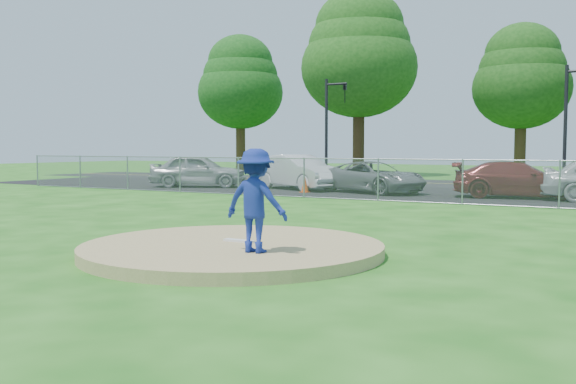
# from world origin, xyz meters

# --- Properties ---
(ground) EXTENTS (120.00, 120.00, 0.00)m
(ground) POSITION_xyz_m (0.00, 10.00, 0.00)
(ground) COLOR #1A5913
(ground) RESTS_ON ground
(pitchers_mound) EXTENTS (5.40, 5.40, 0.20)m
(pitchers_mound) POSITION_xyz_m (0.00, 0.00, 0.10)
(pitchers_mound) COLOR tan
(pitchers_mound) RESTS_ON ground
(pitching_rubber) EXTENTS (0.60, 0.15, 0.04)m
(pitching_rubber) POSITION_xyz_m (0.00, 0.20, 0.22)
(pitching_rubber) COLOR white
(pitching_rubber) RESTS_ON pitchers_mound
(chain_link_fence) EXTENTS (40.00, 0.06, 1.50)m
(chain_link_fence) POSITION_xyz_m (0.00, 12.00, 0.75)
(chain_link_fence) COLOR gray
(chain_link_fence) RESTS_ON ground
(parking_lot) EXTENTS (50.00, 8.00, 0.01)m
(parking_lot) POSITION_xyz_m (0.00, 16.50, 0.01)
(parking_lot) COLOR black
(parking_lot) RESTS_ON ground
(street) EXTENTS (60.00, 7.00, 0.01)m
(street) POSITION_xyz_m (0.00, 24.00, 0.00)
(street) COLOR black
(street) RESTS_ON ground
(tree_far_left) EXTENTS (6.72, 6.72, 10.74)m
(tree_far_left) POSITION_xyz_m (-22.00, 33.00, 7.06)
(tree_far_left) COLOR #3D2516
(tree_far_left) RESTS_ON ground
(tree_left) EXTENTS (7.84, 7.84, 12.53)m
(tree_left) POSITION_xyz_m (-11.00, 31.00, 8.24)
(tree_left) COLOR #341F13
(tree_left) RESTS_ON ground
(tree_center) EXTENTS (6.16, 6.16, 9.84)m
(tree_center) POSITION_xyz_m (-1.00, 34.00, 6.47)
(tree_center) COLOR #3B2515
(tree_center) RESTS_ON ground
(traffic_signal_left) EXTENTS (1.28, 0.20, 5.60)m
(traffic_signal_left) POSITION_xyz_m (-8.76, 22.00, 3.36)
(traffic_signal_left) COLOR black
(traffic_signal_left) RESTS_ON ground
(pitcher) EXTENTS (1.12, 0.68, 1.70)m
(pitcher) POSITION_xyz_m (0.89, -0.62, 1.05)
(pitcher) COLOR navy
(pitcher) RESTS_ON pitchers_mound
(traffic_cone) EXTENTS (0.34, 0.34, 0.66)m
(traffic_cone) POSITION_xyz_m (-6.26, 14.43, 0.34)
(traffic_cone) COLOR #DE480B
(traffic_cone) RESTS_ON parking_lot
(parked_car_silver) EXTENTS (4.95, 3.60, 1.57)m
(parked_car_silver) POSITION_xyz_m (-12.53, 15.27, 0.79)
(parked_car_silver) COLOR #A4A4A8
(parked_car_silver) RESTS_ON parking_lot
(parked_car_white) EXTENTS (5.04, 3.44, 1.57)m
(parked_car_white) POSITION_xyz_m (-7.47, 16.07, 0.80)
(parked_car_white) COLOR silver
(parked_car_white) RESTS_ON parking_lot
(parked_car_gray) EXTENTS (5.19, 3.71, 1.31)m
(parked_car_gray) POSITION_xyz_m (-3.68, 15.68, 0.67)
(parked_car_gray) COLOR slate
(parked_car_gray) RESTS_ON parking_lot
(parked_car_darkred) EXTENTS (5.00, 2.74, 1.37)m
(parked_car_darkred) POSITION_xyz_m (2.09, 15.80, 0.70)
(parked_car_darkred) COLOR maroon
(parked_car_darkred) RESTS_ON parking_lot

